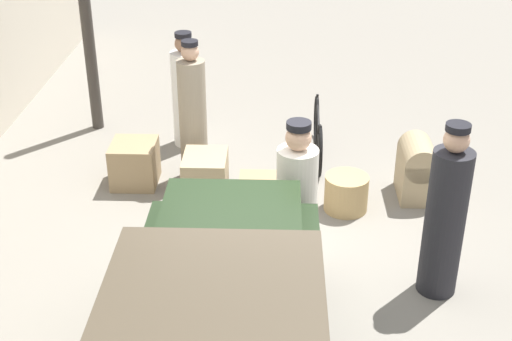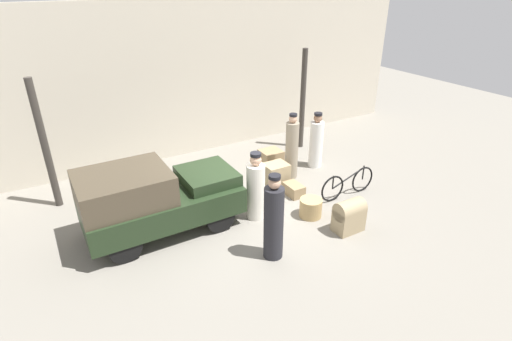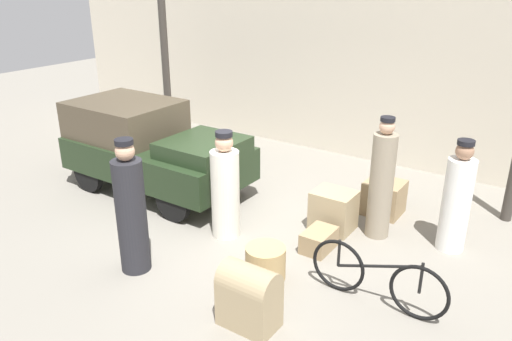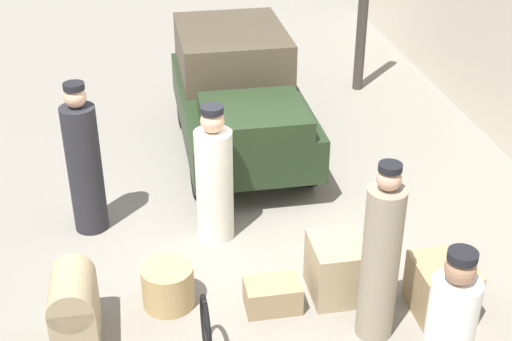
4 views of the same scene
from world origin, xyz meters
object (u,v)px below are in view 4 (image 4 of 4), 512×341
object	(u,v)px
trunk_barrel_dark	(74,306)
trunk_wicker_pale	(273,295)
trunk_large_brown	(336,268)
wicker_basket	(168,286)
porter_with_bicycle	(381,260)
porter_standing_middle	(214,180)
suitcase_black_upright	(442,287)
truck	(238,92)
porter_lifting_near_truck	(84,165)

from	to	relation	value
trunk_barrel_dark	trunk_wicker_pale	size ratio (longest dim) A/B	1.37
trunk_large_brown	wicker_basket	bearing A→B (deg)	-94.39
wicker_basket	porter_with_bicycle	distance (m)	2.12
wicker_basket	porter_standing_middle	world-z (taller)	porter_standing_middle
trunk_barrel_dark	trunk_wicker_pale	bearing A→B (deg)	93.54
suitcase_black_upright	trunk_wicker_pale	world-z (taller)	suitcase_black_upright
truck	wicker_basket	bearing A→B (deg)	-20.66
trunk_large_brown	suitcase_black_upright	distance (m)	1.04
porter_lifting_near_truck	trunk_large_brown	size ratio (longest dim) A/B	2.93
truck	wicker_basket	size ratio (longest dim) A/B	6.34
porter_standing_middle	trunk_barrel_dark	bearing A→B (deg)	-45.53
porter_lifting_near_truck	trunk_barrel_dark	size ratio (longest dim) A/B	2.41
trunk_large_brown	porter_with_bicycle	bearing A→B (deg)	17.91
porter_with_bicycle	porter_standing_middle	bearing A→B (deg)	-145.88
porter_with_bicycle	porter_standing_middle	size ratio (longest dim) A/B	1.13
porter_standing_middle	trunk_large_brown	distance (m)	1.68
porter_with_bicycle	suitcase_black_upright	xyz separation A→B (m)	(-0.19, 0.74, -0.57)
porter_with_bicycle	truck	bearing A→B (deg)	-170.64
porter_lifting_near_truck	porter_with_bicycle	size ratio (longest dim) A/B	0.99
porter_standing_middle	trunk_barrel_dark	xyz separation A→B (m)	(1.47, -1.49, -0.34)
wicker_basket	suitcase_black_upright	distance (m)	2.68
porter_lifting_near_truck	suitcase_black_upright	size ratio (longest dim) A/B	3.08
wicker_basket	trunk_barrel_dark	distance (m)	0.96
wicker_basket	trunk_wicker_pale	size ratio (longest dim) A/B	0.95
truck	porter_with_bicycle	distance (m)	4.05
truck	trunk_wicker_pale	world-z (taller)	truck
trunk_large_brown	trunk_barrel_dark	size ratio (longest dim) A/B	0.82
suitcase_black_upright	trunk_wicker_pale	bearing A→B (deg)	-101.45
wicker_basket	trunk_barrel_dark	xyz separation A→B (m)	(0.36, -0.87, 0.17)
wicker_basket	porter_lifting_near_truck	size ratio (longest dim) A/B	0.29
trunk_large_brown	trunk_wicker_pale	world-z (taller)	trunk_large_brown
wicker_basket	suitcase_black_upright	size ratio (longest dim) A/B	0.88
porter_standing_middle	trunk_large_brown	world-z (taller)	porter_standing_middle
porter_lifting_near_truck	trunk_large_brown	bearing A→B (deg)	56.01
wicker_basket	porter_standing_middle	distance (m)	1.37
truck	suitcase_black_upright	distance (m)	4.10
porter_standing_middle	porter_with_bicycle	bearing A→B (deg)	34.12
porter_with_bicycle	trunk_large_brown	distance (m)	0.85
trunk_barrel_dark	suitcase_black_upright	distance (m)	3.51
wicker_basket	trunk_wicker_pale	distance (m)	1.04
porter_standing_middle	trunk_barrel_dark	distance (m)	2.12
porter_with_bicycle	porter_standing_middle	xyz separation A→B (m)	(-1.87, -1.26, -0.11)
truck	porter_with_bicycle	xyz separation A→B (m)	(4.00, 0.66, 0.01)
wicker_basket	suitcase_black_upright	bearing A→B (deg)	77.78
truck	trunk_large_brown	size ratio (longest dim) A/B	5.33
porter_with_bicycle	trunk_wicker_pale	size ratio (longest dim) A/B	3.34
trunk_large_brown	truck	bearing A→B (deg)	-172.29
porter_with_bicycle	trunk_large_brown	size ratio (longest dim) A/B	2.96
truck	trunk_barrel_dark	xyz separation A→B (m)	(3.60, -2.10, -0.45)
porter_standing_middle	wicker_basket	bearing A→B (deg)	-29.15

